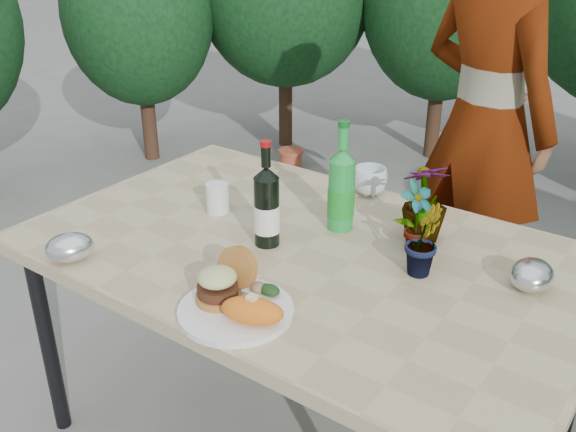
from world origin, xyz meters
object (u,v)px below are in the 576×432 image
Objects in this scene: patio_table at (304,264)px; wine_bottle at (267,208)px; dinner_plate at (236,311)px; person at (484,123)px.

patio_table is 0.20m from wine_bottle.
person is at bearing 87.52° from dinner_plate.
wine_bottle is (-0.15, 0.33, 0.11)m from dinner_plate.
wine_bottle reaches higher than dinner_plate.
dinner_plate is 1.46m from person.
patio_table is 0.93× the size of person.
person is at bearing 83.81° from patio_table.
person reaches higher than patio_table.
wine_bottle is at bearing 99.38° from person.
wine_bottle is at bearing -154.73° from patio_table.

